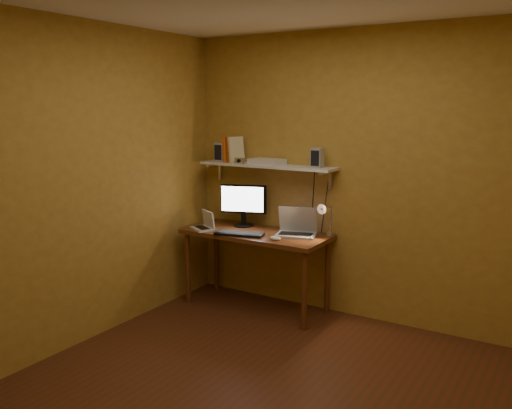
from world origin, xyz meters
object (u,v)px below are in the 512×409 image
Objects in this scene: shelf_camera at (239,161)px; desk at (256,241)px; laptop at (297,228)px; speaker_right at (317,158)px; desk_lamp at (326,215)px; netbook at (205,224)px; mouse at (276,238)px; speaker_left at (221,152)px; router at (267,162)px; monitor at (243,203)px; wall_shelf at (267,166)px; keyboard at (239,234)px.

desk is at bearing -24.06° from shelf_camera.
laptop is 2.31× the size of speaker_right.
desk_lamp is 3.81× the size of shelf_camera.
netbook is 1.26m from speaker_right.
mouse is (-0.07, -0.28, -0.05)m from laptop.
router is at bearing 3.88° from speaker_left.
monitor is 4.48× the size of shelf_camera.
wall_shelf is at bearing 17.00° from shelf_camera.
desk is at bearing -90.00° from wall_shelf.
router is at bearing 65.79° from netbook.
monitor is at bearing -168.70° from router.
wall_shelf is 0.71m from keyboard.
router is (-0.66, 0.07, 0.44)m from desk_lamp.
keyboard is 0.92m from speaker_left.
desk is 0.79m from shelf_camera.
desk_lamp is (0.72, 0.32, 0.20)m from keyboard.
laptop is at bearing -172.62° from desk_lamp.
keyboard is at bearing -156.42° from desk_lamp.
shelf_camera is at bearing -12.18° from speaker_left.
keyboard is (-0.06, -0.38, -0.60)m from wall_shelf.
monitor reaches higher than desk_lamp.
speaker_right is at bearing 151.12° from desk_lamp.
speaker_left is (-0.84, 0.37, 0.70)m from mouse.
monitor is 1.38× the size of router.
wall_shelf is 0.27m from shelf_camera.
monitor is at bearing -177.60° from speaker_right.
desk is 7.87× the size of speaker_right.
wall_shelf is 3.41× the size of laptop.
wall_shelf is 4.37× the size of router.
shelf_camera is (-0.19, 0.31, 0.64)m from keyboard.
speaker_left is at bearing 177.25° from desk_lamp.
speaker_right is at bearing -15.88° from monitor.
speaker_right is at bearing 0.38° from wall_shelf.
keyboard reaches higher than desk.
wall_shelf reaches higher than desk_lamp.
speaker_left is (-0.28, 0.03, 0.49)m from monitor.
mouse is (0.32, -0.19, 0.10)m from desk.
monitor is at bearing 81.28° from netbook.
desk_lamp reaches higher than keyboard.
wall_shelf reaches higher than laptop.
monitor reaches higher than desk.
laptop is at bearing -14.91° from wall_shelf.
desk is 0.72m from wall_shelf.
router reaches higher than desk_lamp.
wall_shelf is at bearing 3.48° from speaker_left.
keyboard is at bearing 173.54° from mouse.
desk_lamp is at bearing 0.68° from shelf_camera.
wall_shelf is 3.73× the size of desk_lamp.
router reaches higher than keyboard.
speaker_right is (0.53, 0.00, 0.11)m from wall_shelf.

